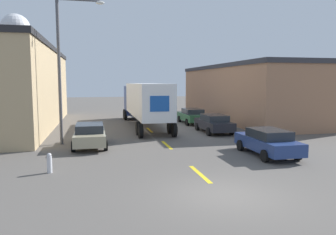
# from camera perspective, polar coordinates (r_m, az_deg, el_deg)

# --- Properties ---
(ground_plane) EXTENTS (160.00, 160.00, 0.00)m
(ground_plane) POSITION_cam_1_polar(r_m,az_deg,el_deg) (12.12, 9.73, -13.16)
(ground_plane) COLOR #56514C
(road_centerline) EXTENTS (0.20, 16.34, 0.01)m
(road_centerline) POSITION_cam_1_polar(r_m,az_deg,el_deg) (20.95, -0.22, -4.81)
(road_centerline) COLOR yellow
(road_centerline) RESTS_ON ground_plane
(warehouse_left) EXTENTS (9.29, 23.21, 7.13)m
(warehouse_left) POSITION_cam_1_polar(r_m,az_deg,el_deg) (32.42, -27.01, 4.75)
(warehouse_left) COLOR tan
(warehouse_left) RESTS_ON ground_plane
(warehouse_right) EXTENTS (8.52, 22.04, 5.82)m
(warehouse_right) POSITION_cam_1_polar(r_m,az_deg,el_deg) (36.78, 14.04, 4.30)
(warehouse_right) COLOR #9E7051
(warehouse_right) RESTS_ON ground_plane
(semi_truck) EXTENTS (2.76, 14.82, 3.88)m
(semi_truck) POSITION_cam_1_polar(r_m,az_deg,el_deg) (29.97, -4.20, 3.02)
(semi_truck) COLOR navy
(semi_truck) RESTS_ON ground_plane
(parked_car_right_near) EXTENTS (2.05, 4.58, 1.45)m
(parked_car_right_near) POSITION_cam_1_polar(r_m,az_deg,el_deg) (18.76, 16.96, -4.03)
(parked_car_right_near) COLOR navy
(parked_car_right_near) RESTS_ON ground_plane
(parked_car_right_far) EXTENTS (2.05, 4.58, 1.45)m
(parked_car_right_far) POSITION_cam_1_polar(r_m,az_deg,el_deg) (31.81, 4.25, 0.32)
(parked_car_right_far) COLOR #2D5B38
(parked_car_right_far) RESTS_ON ground_plane
(parked_car_left_far) EXTENTS (2.05, 4.58, 1.45)m
(parked_car_left_far) POSITION_cam_1_polar(r_m,az_deg,el_deg) (20.89, -13.45, -2.91)
(parked_car_left_far) COLOR tan
(parked_car_left_far) RESTS_ON ground_plane
(parked_car_right_mid) EXTENTS (2.05, 4.58, 1.45)m
(parked_car_right_mid) POSITION_cam_1_polar(r_m,az_deg,el_deg) (26.23, 7.99, -0.97)
(parked_car_right_mid) COLOR black
(parked_car_right_mid) RESTS_ON ground_plane
(water_tower) EXTENTS (4.87, 4.87, 15.45)m
(water_tower) POSITION_cam_1_polar(r_m,az_deg,el_deg) (62.64, -25.01, 13.62)
(water_tower) COLOR #47474C
(water_tower) RESTS_ON ground_plane
(street_lamp) EXTENTS (3.00, 0.32, 9.27)m
(street_lamp) POSITION_cam_1_polar(r_m,az_deg,el_deg) (22.02, -17.61, 9.41)
(street_lamp) COLOR #4C4C51
(street_lamp) RESTS_ON ground_plane
(fire_hydrant) EXTENTS (0.22, 0.22, 0.89)m
(fire_hydrant) POSITION_cam_1_polar(r_m,az_deg,el_deg) (15.49, -19.95, -7.46)
(fire_hydrant) COLOR silver
(fire_hydrant) RESTS_ON ground_plane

